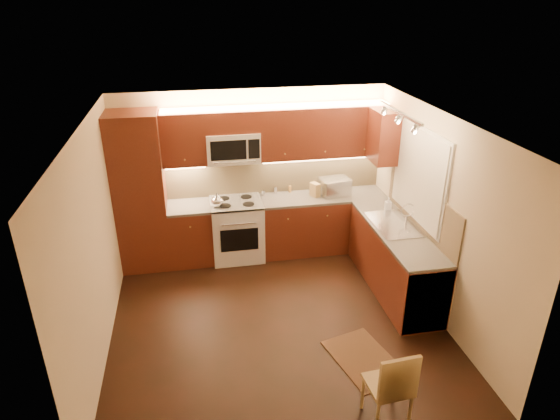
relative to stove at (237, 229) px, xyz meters
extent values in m
cube|color=black|center=(0.30, -1.68, -0.46)|extent=(4.00, 4.00, 0.01)
cube|color=beige|center=(0.30, -1.68, 2.04)|extent=(4.00, 4.00, 0.01)
cube|color=#C9B593|center=(0.30, 0.32, 0.79)|extent=(4.00, 0.01, 2.50)
cube|color=#C9B593|center=(0.30, -3.67, 0.79)|extent=(4.00, 0.01, 2.50)
cube|color=#C9B593|center=(-1.70, -1.68, 0.79)|extent=(0.01, 4.00, 2.50)
cube|color=#C9B593|center=(2.30, -1.68, 0.79)|extent=(0.01, 4.00, 2.50)
cube|color=#4D1B10|center=(-1.35, 0.02, 0.69)|extent=(0.70, 0.60, 2.30)
cube|color=#4D1B10|center=(-0.69, 0.02, -0.03)|extent=(0.62, 0.60, 0.86)
cube|color=#3D3A37|center=(-0.69, 0.02, 0.42)|extent=(0.62, 0.60, 0.04)
cube|color=#4D1B10|center=(1.34, 0.02, -0.03)|extent=(1.92, 0.60, 0.86)
cube|color=#3D3A37|center=(1.34, 0.02, 0.42)|extent=(1.92, 0.60, 0.04)
cube|color=#4D1B10|center=(2.00, -1.28, -0.03)|extent=(0.60, 2.00, 0.86)
cube|color=#3D3A37|center=(2.00, -1.28, 0.42)|extent=(0.60, 2.00, 0.04)
cube|color=silver|center=(2.00, -1.98, -0.03)|extent=(0.58, 0.60, 0.84)
cube|color=tan|center=(0.65, 0.31, 0.74)|extent=(3.30, 0.02, 0.60)
cube|color=tan|center=(2.29, -1.28, 0.74)|extent=(0.02, 2.00, 0.60)
cube|color=#4D1B10|center=(-0.69, 0.15, 1.42)|extent=(0.62, 0.35, 0.75)
cube|color=#4D1B10|center=(1.34, 0.15, 1.42)|extent=(1.92, 0.35, 0.75)
cube|color=#4D1B10|center=(0.00, 0.15, 1.63)|extent=(0.76, 0.35, 0.31)
cube|color=#4D1B10|center=(2.12, -0.28, 1.42)|extent=(0.35, 0.50, 0.75)
cube|color=silver|center=(2.29, -1.12, 1.14)|extent=(0.03, 1.44, 1.24)
cube|color=silver|center=(2.27, -1.12, 1.14)|extent=(0.02, 1.36, 1.16)
cube|color=silver|center=(1.85, -1.27, 2.00)|extent=(0.04, 1.20, 0.03)
cube|color=silver|center=(1.52, 0.04, 0.57)|extent=(0.48, 0.39, 0.26)
cube|color=olive|center=(1.21, 0.03, 0.55)|extent=(0.15, 0.18, 0.21)
cylinder|color=silver|center=(0.44, 0.19, 0.48)|extent=(0.06, 0.06, 0.08)
cylinder|color=brown|center=(0.64, 0.26, 0.49)|extent=(0.05, 0.05, 0.10)
cylinder|color=silver|center=(0.64, 0.25, 0.49)|extent=(0.06, 0.06, 0.11)
cylinder|color=#A77632|center=(0.87, 0.26, 0.49)|extent=(0.04, 0.04, 0.10)
imported|color=white|center=(2.11, -0.65, 0.53)|extent=(0.10, 0.10, 0.19)
cube|color=black|center=(1.13, -2.58, -0.45)|extent=(0.81, 1.03, 0.01)
camera|label=1|loc=(-0.58, -6.55, 3.32)|focal=31.02mm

